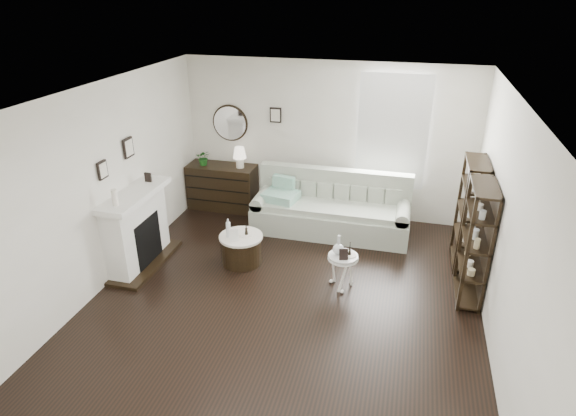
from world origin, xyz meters
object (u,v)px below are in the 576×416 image
(drum_table, at_px, (242,249))
(pedestal_table, at_px, (343,258))
(sofa, at_px, (331,212))
(dresser, at_px, (223,187))

(drum_table, relative_size, pedestal_table, 1.29)
(sofa, height_order, pedestal_table, sofa)
(pedestal_table, bearing_deg, dresser, 141.27)
(dresser, relative_size, pedestal_table, 2.48)
(drum_table, bearing_deg, pedestal_table, -9.70)
(sofa, height_order, dresser, sofa)
(dresser, bearing_deg, sofa, -10.54)
(sofa, xyz_separation_m, drum_table, (-1.11, -1.38, -0.10))
(drum_table, distance_m, pedestal_table, 1.59)
(sofa, relative_size, pedestal_table, 5.17)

